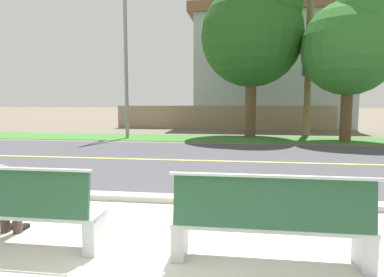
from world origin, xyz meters
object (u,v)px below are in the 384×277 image
Objects in this scene: bench_right at (270,223)px; shade_tree_far_left at (255,28)px; streetlamp at (127,40)px; bench_left at (13,210)px; shade_tree_left at (353,41)px.

shade_tree_far_left is at bearing 88.98° from bench_right.
bench_right is 0.27× the size of shade_tree_far_left.
bench_right is at bearing -91.02° from shade_tree_far_left.
bench_right is 0.27× the size of streetlamp.
streetlamp is 1.01× the size of shade_tree_far_left.
bench_left is 1.00× the size of bench_right.
bench_right is 13.80m from shade_tree_far_left.
shade_tree_far_left is at bearing 11.00° from streetlamp.
streetlamp is 1.22× the size of shade_tree_left.
bench_left and bench_right have the same top height.
streetlamp reaches higher than shade_tree_far_left.
bench_left is at bearing -77.96° from streetlamp.
streetlamp is 5.84m from shade_tree_far_left.
bench_left is 0.27× the size of streetlamp.
bench_left is 0.33× the size of shade_tree_left.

